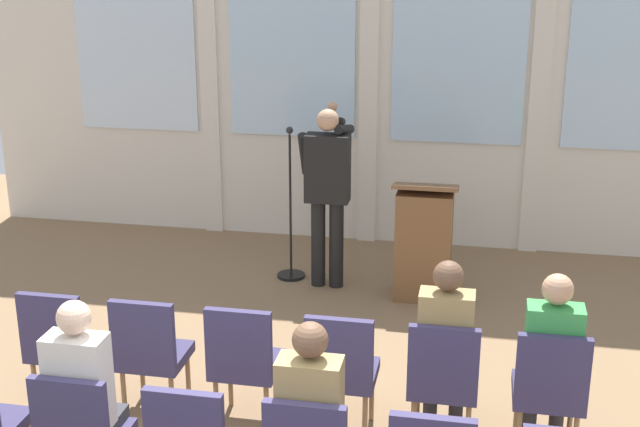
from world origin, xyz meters
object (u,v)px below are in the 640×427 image
at_px(audience_r0_c5, 551,354).
at_px(chair_r0_c5, 550,386).
at_px(mic_stand, 291,246).
at_px(chair_r0_c2, 244,358).
at_px(chair_r0_c3, 341,367).
at_px(speaker, 327,185).
at_px(chair_r0_c0, 60,341).
at_px(audience_r1_c3, 312,417).
at_px(lectern, 424,242).
at_px(chair_r0_c4, 443,376).
at_px(chair_r0_c1, 150,349).
at_px(audience_r0_c4, 445,343).
at_px(audience_r1_c1, 84,393).

bearing_deg(audience_r0_c5, chair_r0_c5, -90.00).
distance_m(mic_stand, chair_r0_c2, 2.81).
bearing_deg(chair_r0_c3, chair_r0_c5, 0.00).
xyz_separation_m(speaker, chair_r0_c0, (-1.47, -2.65, -0.50)).
distance_m(mic_stand, audience_r0_c5, 3.61).
relative_size(audience_r0_c5, audience_r1_c3, 0.96).
relative_size(lectern, chair_r0_c3, 1.23).
height_order(mic_stand, chair_r0_c2, mic_stand).
xyz_separation_m(chair_r0_c3, audience_r1_c3, (0.00, -1.01, 0.21)).
xyz_separation_m(chair_r0_c0, chair_r0_c4, (2.74, 0.00, 0.00)).
height_order(lectern, chair_r0_c5, lectern).
bearing_deg(lectern, audience_r1_c3, -95.76).
relative_size(lectern, chair_r0_c0, 1.23).
distance_m(chair_r0_c3, audience_r1_c3, 1.03).
relative_size(chair_r0_c1, chair_r0_c3, 1.00).
distance_m(lectern, audience_r1_c3, 3.57).
distance_m(lectern, chair_r0_c1, 3.07).
relative_size(lectern, audience_r0_c4, 0.87).
height_order(chair_r0_c0, chair_r0_c4, same).
bearing_deg(chair_r0_c0, chair_r0_c1, 0.00).
bearing_deg(chair_r0_c3, audience_r0_c5, 3.46).
height_order(chair_r0_c0, chair_r0_c3, same).
xyz_separation_m(mic_stand, chair_r0_c3, (0.98, -2.79, 0.20)).
bearing_deg(chair_r0_c1, lectern, 55.77).
relative_size(chair_r0_c2, chair_r0_c3, 1.00).
distance_m(chair_r0_c4, audience_r0_c4, 0.22).
height_order(chair_r0_c4, audience_r1_c1, audience_r1_c1).
distance_m(speaker, chair_r0_c3, 2.76).
bearing_deg(lectern, chair_r0_c0, -133.54).
bearing_deg(speaker, audience_r0_c5, -52.68).
relative_size(speaker, mic_stand, 1.14).
bearing_deg(chair_r0_c5, audience_r1_c3, -143.65).
bearing_deg(mic_stand, audience_r1_c1, -95.82).
xyz_separation_m(chair_r0_c0, audience_r0_c5, (3.43, 0.08, 0.18)).
bearing_deg(lectern, speaker, 173.23).
bearing_deg(audience_r0_c5, chair_r0_c0, -178.62).
xyz_separation_m(lectern, chair_r0_c3, (-0.36, -2.54, -0.02)).
relative_size(chair_r0_c2, audience_r1_c3, 0.70).
bearing_deg(audience_r0_c4, chair_r0_c2, -176.63).
relative_size(speaker, chair_r0_c5, 1.88).
bearing_deg(lectern, chair_r0_c4, -82.65).
distance_m(chair_r0_c4, audience_r0_c5, 0.72).
relative_size(chair_r0_c1, chair_r0_c5, 1.00).
relative_size(audience_r0_c5, audience_r1_c1, 0.96).
relative_size(chair_r0_c1, chair_r0_c2, 1.00).
height_order(audience_r0_c4, audience_r1_c1, audience_r1_c1).
distance_m(mic_stand, audience_r1_c1, 3.84).
height_order(chair_r0_c0, chair_r0_c5, same).
height_order(audience_r0_c5, audience_r1_c3, audience_r1_c3).
bearing_deg(chair_r0_c3, audience_r1_c1, -143.63).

